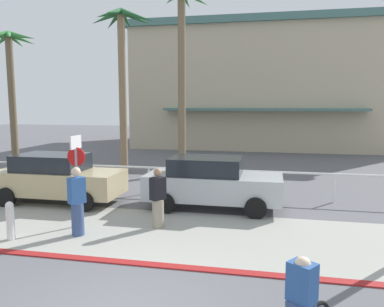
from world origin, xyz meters
name	(u,v)px	position (x,y,z in m)	size (l,w,h in m)	color
ground_plane	(213,188)	(0.00, 10.00, 0.00)	(80.00, 80.00, 0.00)	#5B5B60
sidewalk_strip	(179,234)	(0.00, 4.20, 0.01)	(44.00, 4.00, 0.02)	#9E9E93
curb_paint	(157,265)	(0.00, 2.20, 0.01)	(44.00, 0.24, 0.03)	maroon
building_backdrop	(265,87)	(1.60, 27.92, 4.73)	(20.21, 13.26, 9.42)	#BCAD8E
rail_fence	(207,174)	(0.00, 8.50, 0.84)	(26.95, 0.08, 1.04)	white
stop_sign_bike_lane	(77,168)	(-2.90, 4.25, 1.68)	(0.52, 0.56, 2.56)	gray
bollard_1	(10,220)	(-4.05, 2.92, 0.52)	(0.20, 0.20, 1.00)	white
palm_tree_0	(9,67)	(-11.06, 12.61, 5.30)	(3.16, 3.71, 7.10)	brown
palm_tree_1	(122,51)	(-4.80, 12.45, 5.91)	(3.22, 3.08, 7.87)	#846B4C
palm_tree_2	(181,37)	(-2.01, 12.90, 6.51)	(3.18, 3.22, 8.75)	#756047
car_tan_1	(57,178)	(-4.92, 6.55, 0.87)	(4.40, 2.02, 1.69)	tan
car_silver_2	(212,182)	(0.44, 6.91, 0.87)	(4.40, 2.02, 1.69)	#B2B7BC
pedestrian_0	(77,204)	(-2.56, 3.58, 0.85)	(0.44, 0.48, 1.81)	#384C7A
pedestrian_1	(158,201)	(-0.70, 4.62, 0.77)	(0.45, 0.48, 1.68)	gray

